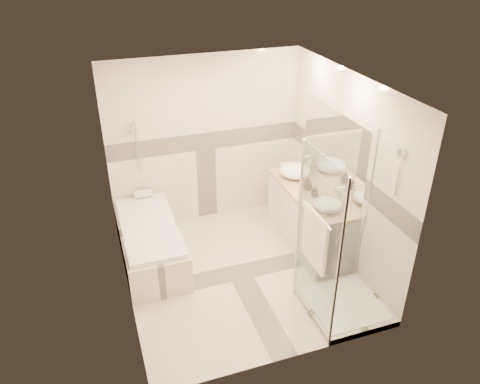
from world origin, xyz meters
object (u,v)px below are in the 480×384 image
object	(u,v)px
vessel_sink_near	(295,171)
amenity_bottle_b	(308,184)
bathtub	(150,240)
shower_enclosure	(336,273)
vessel_sink_far	(328,204)
vanity	(309,218)
amenity_bottle_a	(315,191)

from	to	relation	value
vessel_sink_near	amenity_bottle_b	world-z (taller)	vessel_sink_near
bathtub	amenity_bottle_b	world-z (taller)	amenity_bottle_b
shower_enclosure	vessel_sink_far	distance (m)	0.92
vanity	amenity_bottle_a	distance (m)	0.52
vanity	shower_enclosure	bearing A→B (deg)	-102.97
vanity	amenity_bottle_b	distance (m)	0.51
amenity_bottle_a	vessel_sink_near	bearing A→B (deg)	90.00
bathtub	vessel_sink_near	size ratio (longest dim) A/B	3.80
vanity	shower_enclosure	xyz separation A→B (m)	(-0.29, -1.27, 0.08)
bathtub	vessel_sink_near	xyz separation A→B (m)	(2.13, 0.13, 0.63)
shower_enclosure	vessel_sink_near	size ratio (longest dim) A/B	4.56
vessel_sink_far	amenity_bottle_b	xyz separation A→B (m)	(0.00, 0.56, 0.01)
shower_enclosure	amenity_bottle_b	bearing A→B (deg)	78.47
amenity_bottle_a	shower_enclosure	bearing A→B (deg)	-103.50
vessel_sink_near	vessel_sink_far	xyz separation A→B (m)	(0.00, -0.97, -0.02)
vessel_sink_near	amenity_bottle_a	world-z (taller)	vessel_sink_near
vessel_sink_far	shower_enclosure	bearing A→B (deg)	-109.32
vessel_sink_far	amenity_bottle_a	world-z (taller)	amenity_bottle_a
amenity_bottle_a	vessel_sink_far	bearing A→B (deg)	-90.00
vessel_sink_near	vessel_sink_far	distance (m)	0.97
shower_enclosure	vessel_sink_near	world-z (taller)	shower_enclosure
shower_enclosure	vessel_sink_far	world-z (taller)	shower_enclosure
bathtub	amenity_bottle_a	size ratio (longest dim) A/B	11.59
vanity	amenity_bottle_a	bearing A→B (deg)	-98.44
amenity_bottle_a	amenity_bottle_b	size ratio (longest dim) A/B	0.89
shower_enclosure	vessel_sink_far	size ratio (longest dim) A/B	5.62
shower_enclosure	amenity_bottle_b	xyz separation A→B (m)	(0.27, 1.34, 0.43)
bathtub	shower_enclosure	xyz separation A→B (m)	(1.86, -1.62, 0.20)
bathtub	vessel_sink_far	world-z (taller)	vessel_sink_far
bathtub	amenity_bottle_b	size ratio (longest dim) A/B	10.26
vanity	vessel_sink_far	world-z (taller)	vessel_sink_far
vanity	vessel_sink_far	bearing A→B (deg)	-92.32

